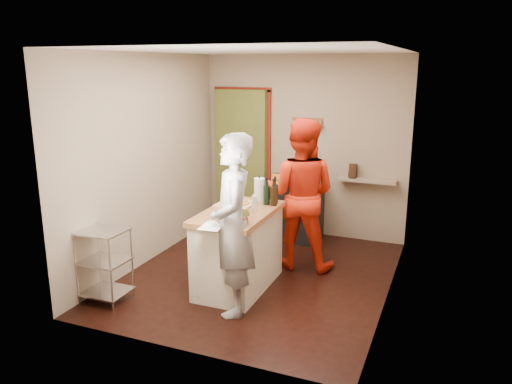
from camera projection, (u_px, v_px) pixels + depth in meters
floor at (259, 276)px, 5.98m from camera, size 3.50×3.50×0.00m
back_wall at (263, 155)px, 7.53m from camera, size 3.00×0.44×2.60m
left_wall at (147, 160)px, 6.20m from camera, size 0.04×3.50×2.60m
right_wall at (395, 181)px, 5.11m from camera, size 0.04×3.50×2.60m
ceiling at (259, 49)px, 5.33m from camera, size 3.00×3.50×0.02m
stove at (299, 209)px, 7.13m from camera, size 0.60×0.63×1.00m
wire_shelving at (104, 262)px, 5.26m from camera, size 0.48×0.40×0.80m
island at (239, 247)px, 5.57m from camera, size 0.70×1.34×1.21m
person_stripe at (233, 225)px, 4.92m from camera, size 0.70×0.80×1.83m
person_red at (300, 194)px, 6.06m from camera, size 0.95×0.76×1.85m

